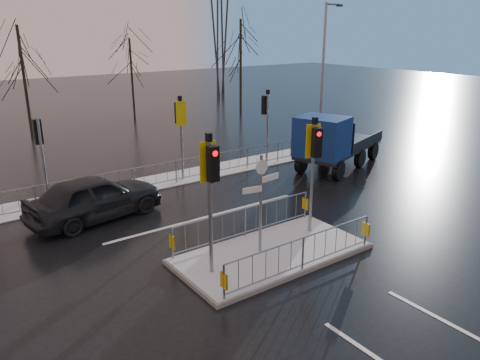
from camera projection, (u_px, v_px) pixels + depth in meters
ground at (271, 255)px, 14.52m from camera, size 120.00×120.00×0.00m
snow_verge at (151, 183)px, 21.15m from camera, size 30.00×2.00×0.04m
lane_markings at (278, 259)px, 14.27m from camera, size 8.00×11.38×0.01m
traffic_island at (271, 244)px, 14.40m from camera, size 6.00×3.04×4.15m
far_kerb_fixtures at (160, 164)px, 20.61m from camera, size 18.00×0.65×3.83m
car_far_lane at (95, 197)px, 17.04m from camera, size 5.19×2.74×1.68m
flatbed_truck at (330, 142)px, 22.50m from camera, size 6.48×4.04×2.82m
tree_far_a at (22, 60)px, 28.87m from camera, size 3.75×3.75×7.08m
tree_far_b at (131, 63)px, 35.06m from camera, size 3.25×3.25×6.14m
tree_far_c at (241, 48)px, 36.89m from camera, size 4.00×4.00×7.55m
street_lamp_right at (324, 72)px, 25.59m from camera, size 1.25×0.18×8.00m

